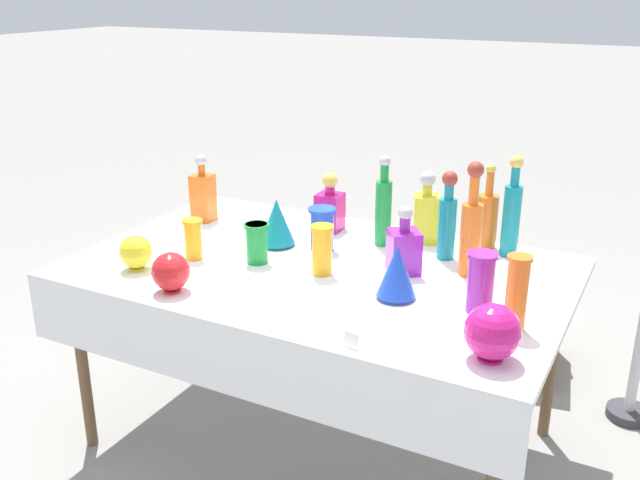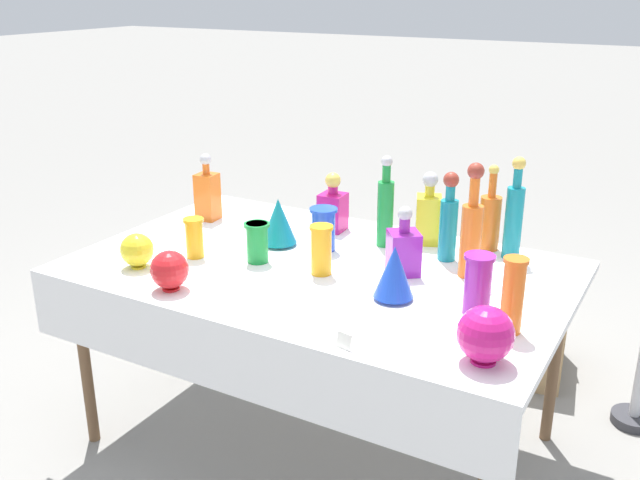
{
  "view_description": "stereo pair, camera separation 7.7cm",
  "coord_description": "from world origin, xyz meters",
  "px_view_note": "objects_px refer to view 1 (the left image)",
  "views": [
    {
      "loc": [
        1.14,
        -2.16,
        1.75
      ],
      "look_at": [
        0.0,
        0.0,
        0.86
      ],
      "focal_mm": 40.0,
      "sensor_mm": 36.0,
      "label": 1
    },
    {
      "loc": [
        1.2,
        -2.12,
        1.75
      ],
      "look_at": [
        0.0,
        0.0,
        0.86
      ],
      "focal_mm": 40.0,
      "sensor_mm": 36.0,
      "label": 2
    }
  ],
  "objects_px": {
    "round_bowl_0": "(492,332)",
    "round_bowl_2": "(136,252)",
    "square_decanter_3": "(330,207)",
    "tall_bottle_4": "(512,214)",
    "cardboard_box_behind_left": "(504,327)",
    "tall_bottle_3": "(447,220)",
    "square_decanter_2": "(426,213)",
    "slender_vase_3": "(517,291)",
    "round_bowl_1": "(171,272)",
    "slender_vase_0": "(257,241)",
    "slender_vase_1": "(481,281)",
    "tall_bottle_1": "(487,217)",
    "fluted_vase_1": "(397,271)",
    "fluted_vase_0": "(277,222)",
    "tall_bottle_2": "(471,229)",
    "square_decanter_1": "(203,194)",
    "tall_bottle_0": "(383,207)",
    "slender_vase_5": "(322,227)",
    "square_decanter_0": "(404,248)",
    "slender_vase_2": "(322,248)",
    "slender_vase_4": "(193,238)"
  },
  "relations": [
    {
      "from": "round_bowl_0",
      "to": "round_bowl_2",
      "type": "distance_m",
      "value": 1.31
    },
    {
      "from": "round_bowl_0",
      "to": "square_decanter_3",
      "type": "bearing_deg",
      "value": 139.35
    },
    {
      "from": "tall_bottle_4",
      "to": "cardboard_box_behind_left",
      "type": "xyz_separation_m",
      "value": [
        -0.1,
        0.53,
        -0.74
      ]
    },
    {
      "from": "tall_bottle_3",
      "to": "round_bowl_2",
      "type": "height_order",
      "value": "tall_bottle_3"
    },
    {
      "from": "square_decanter_2",
      "to": "cardboard_box_behind_left",
      "type": "xyz_separation_m",
      "value": [
        0.24,
        0.54,
        -0.69
      ]
    },
    {
      "from": "slender_vase_3",
      "to": "round_bowl_1",
      "type": "bearing_deg",
      "value": -166.51
    },
    {
      "from": "slender_vase_0",
      "to": "slender_vase_1",
      "type": "height_order",
      "value": "slender_vase_1"
    },
    {
      "from": "tall_bottle_1",
      "to": "fluted_vase_1",
      "type": "height_order",
      "value": "tall_bottle_1"
    },
    {
      "from": "square_decanter_3",
      "to": "fluted_vase_0",
      "type": "xyz_separation_m",
      "value": [
        -0.1,
        -0.26,
        -0.0
      ]
    },
    {
      "from": "fluted_vase_0",
      "to": "tall_bottle_1",
      "type": "bearing_deg",
      "value": 26.59
    },
    {
      "from": "tall_bottle_2",
      "to": "square_decanter_1",
      "type": "relative_size",
      "value": 1.4
    },
    {
      "from": "tall_bottle_0",
      "to": "square_decanter_3",
      "type": "relative_size",
      "value": 1.46
    },
    {
      "from": "tall_bottle_2",
      "to": "round_bowl_1",
      "type": "bearing_deg",
      "value": -143.8
    },
    {
      "from": "tall_bottle_0",
      "to": "round_bowl_0",
      "type": "xyz_separation_m",
      "value": [
        0.62,
        -0.71,
        -0.07
      ]
    },
    {
      "from": "slender_vase_5",
      "to": "round_bowl_1",
      "type": "xyz_separation_m",
      "value": [
        -0.27,
        -0.59,
        -0.02
      ]
    },
    {
      "from": "tall_bottle_1",
      "to": "square_decanter_0",
      "type": "distance_m",
      "value": 0.44
    },
    {
      "from": "cardboard_box_behind_left",
      "to": "round_bowl_0",
      "type": "bearing_deg",
      "value": -79.5
    },
    {
      "from": "square_decanter_2",
      "to": "fluted_vase_0",
      "type": "bearing_deg",
      "value": -147.88
    },
    {
      "from": "slender_vase_1",
      "to": "slender_vase_2",
      "type": "distance_m",
      "value": 0.59
    },
    {
      "from": "round_bowl_0",
      "to": "cardboard_box_behind_left",
      "type": "relative_size",
      "value": 0.29
    },
    {
      "from": "square_decanter_3",
      "to": "round_bowl_1",
      "type": "relative_size",
      "value": 1.79
    },
    {
      "from": "round_bowl_2",
      "to": "round_bowl_1",
      "type": "bearing_deg",
      "value": -21.93
    },
    {
      "from": "cardboard_box_behind_left",
      "to": "tall_bottle_1",
      "type": "bearing_deg",
      "value": -90.53
    },
    {
      "from": "tall_bottle_2",
      "to": "round_bowl_2",
      "type": "xyz_separation_m",
      "value": [
        -1.08,
        -0.52,
        -0.1
      ]
    },
    {
      "from": "tall_bottle_4",
      "to": "square_decanter_3",
      "type": "bearing_deg",
      "value": -175.61
    },
    {
      "from": "slender_vase_0",
      "to": "round_bowl_0",
      "type": "relative_size",
      "value": 0.91
    },
    {
      "from": "tall_bottle_1",
      "to": "square_decanter_2",
      "type": "xyz_separation_m",
      "value": [
        -0.23,
        -0.05,
        -0.0
      ]
    },
    {
      "from": "round_bowl_0",
      "to": "slender_vase_4",
      "type": "bearing_deg",
      "value": 168.91
    },
    {
      "from": "slender_vase_2",
      "to": "fluted_vase_0",
      "type": "bearing_deg",
      "value": 149.43
    },
    {
      "from": "slender_vase_0",
      "to": "slender_vase_2",
      "type": "xyz_separation_m",
      "value": [
        0.26,
        0.02,
        0.01
      ]
    },
    {
      "from": "cardboard_box_behind_left",
      "to": "tall_bottle_2",
      "type": "bearing_deg",
      "value": -88.79
    },
    {
      "from": "tall_bottle_3",
      "to": "fluted_vase_1",
      "type": "bearing_deg",
      "value": -93.73
    },
    {
      "from": "tall_bottle_4",
      "to": "slender_vase_3",
      "type": "distance_m",
      "value": 0.63
    },
    {
      "from": "round_bowl_0",
      "to": "round_bowl_2",
      "type": "bearing_deg",
      "value": 177.87
    },
    {
      "from": "square_decanter_3",
      "to": "slender_vase_3",
      "type": "relative_size",
      "value": 1.05
    },
    {
      "from": "fluted_vase_1",
      "to": "cardboard_box_behind_left",
      "type": "distance_m",
      "value": 1.3
    },
    {
      "from": "tall_bottle_0",
      "to": "cardboard_box_behind_left",
      "type": "height_order",
      "value": "tall_bottle_0"
    },
    {
      "from": "tall_bottle_2",
      "to": "square_decanter_3",
      "type": "distance_m",
      "value": 0.69
    },
    {
      "from": "slender_vase_4",
      "to": "fluted_vase_0",
      "type": "relative_size",
      "value": 0.8
    },
    {
      "from": "square_decanter_0",
      "to": "fluted_vase_0",
      "type": "xyz_separation_m",
      "value": [
        -0.54,
        0.03,
        0.01
      ]
    },
    {
      "from": "slender_vase_5",
      "to": "square_decanter_3",
      "type": "bearing_deg",
      "value": 109.74
    },
    {
      "from": "square_decanter_1",
      "to": "slender_vase_3",
      "type": "height_order",
      "value": "square_decanter_1"
    },
    {
      "from": "tall_bottle_3",
      "to": "square_decanter_3",
      "type": "relative_size",
      "value": 1.37
    },
    {
      "from": "tall_bottle_0",
      "to": "round_bowl_0",
      "type": "relative_size",
      "value": 2.19
    },
    {
      "from": "tall_bottle_2",
      "to": "round_bowl_2",
      "type": "height_order",
      "value": "tall_bottle_2"
    },
    {
      "from": "tall_bottle_4",
      "to": "square_decanter_0",
      "type": "relative_size",
      "value": 1.55
    },
    {
      "from": "tall_bottle_1",
      "to": "slender_vase_5",
      "type": "bearing_deg",
      "value": -149.67
    },
    {
      "from": "slender_vase_2",
      "to": "slender_vase_4",
      "type": "bearing_deg",
      "value": -169.27
    },
    {
      "from": "square_decanter_1",
      "to": "square_decanter_2",
      "type": "height_order",
      "value": "square_decanter_1"
    },
    {
      "from": "tall_bottle_3",
      "to": "fluted_vase_0",
      "type": "bearing_deg",
      "value": -164.07
    }
  ]
}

